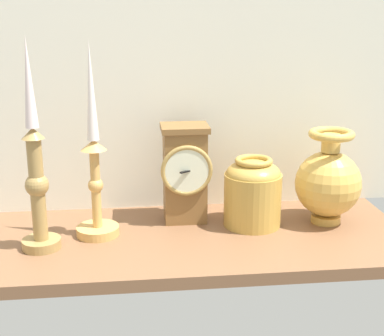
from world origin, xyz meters
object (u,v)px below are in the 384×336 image
(mantel_clock, at_px, (185,172))
(candlestick_tall_left, at_px, (36,176))
(brass_vase_bulbous, at_px, (328,181))
(brass_vase_jar, at_px, (253,191))
(candlestick_tall_center, at_px, (95,172))

(mantel_clock, height_order, candlestick_tall_left, candlestick_tall_left)
(candlestick_tall_left, xyz_separation_m, brass_vase_bulbous, (0.58, 0.07, -0.05))
(mantel_clock, distance_m, brass_vase_bulbous, 0.30)
(brass_vase_jar, bearing_deg, candlestick_tall_left, -170.54)
(mantel_clock, relative_size, candlestick_tall_center, 0.54)
(brass_vase_bulbous, bearing_deg, candlestick_tall_center, -177.96)
(candlestick_tall_left, bearing_deg, brass_vase_jar, 9.46)
(brass_vase_jar, bearing_deg, brass_vase_bulbous, -0.75)
(mantel_clock, bearing_deg, brass_vase_jar, -17.68)
(candlestick_tall_center, height_order, brass_vase_bulbous, candlestick_tall_center)
(mantel_clock, relative_size, brass_vase_bulbous, 1.04)
(candlestick_tall_left, xyz_separation_m, candlestick_tall_center, (0.10, 0.05, -0.01))
(candlestick_tall_center, relative_size, brass_vase_jar, 2.67)
(mantel_clock, xyz_separation_m, candlestick_tall_left, (-0.28, -0.11, 0.04))
(brass_vase_bulbous, distance_m, brass_vase_jar, 0.16)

